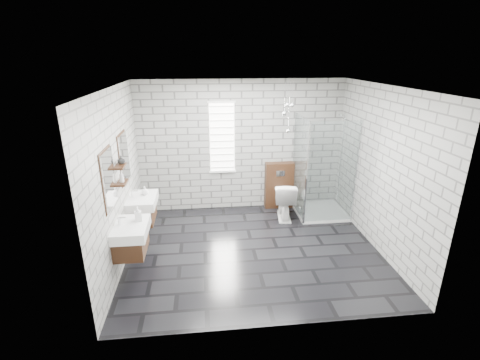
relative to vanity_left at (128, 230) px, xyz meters
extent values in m
cube|color=black|center=(1.91, 0.53, -0.77)|extent=(4.20, 3.60, 0.02)
cube|color=white|center=(1.91, 0.53, 1.95)|extent=(4.20, 3.60, 0.02)
cube|color=#9A9A95|center=(1.91, 2.34, 0.59)|extent=(4.20, 0.02, 2.70)
cube|color=#9A9A95|center=(1.91, -1.28, 0.59)|extent=(4.20, 0.02, 2.70)
cube|color=#9A9A95|center=(-0.20, 0.53, 0.59)|extent=(0.02, 3.60, 2.70)
cube|color=#9A9A95|center=(4.02, 0.53, 0.59)|extent=(0.02, 3.60, 2.70)
cube|color=#3B2112|center=(0.02, 0.00, -0.21)|extent=(0.42, 0.62, 0.30)
cube|color=silver|center=(0.22, 0.00, -0.18)|extent=(0.02, 0.35, 0.01)
cube|color=white|center=(0.04, 0.00, 0.02)|extent=(0.47, 0.70, 0.15)
cylinder|color=silver|center=(-0.11, 0.00, 0.15)|extent=(0.04, 0.04, 0.12)
cylinder|color=silver|center=(-0.06, 0.00, 0.20)|extent=(0.10, 0.02, 0.02)
cube|color=white|center=(-0.17, 0.00, 0.79)|extent=(0.03, 0.55, 0.80)
cube|color=#3B2112|center=(-0.19, 0.00, 0.79)|extent=(0.01, 0.59, 0.84)
cube|color=#3B2112|center=(0.02, 1.03, -0.21)|extent=(0.42, 0.62, 0.30)
cube|color=silver|center=(0.22, 1.03, -0.18)|extent=(0.02, 0.35, 0.01)
cube|color=white|center=(0.04, 1.03, 0.02)|extent=(0.47, 0.70, 0.15)
cylinder|color=silver|center=(-0.11, 1.03, 0.15)|extent=(0.04, 0.04, 0.12)
cylinder|color=silver|center=(-0.06, 1.03, 0.20)|extent=(0.10, 0.02, 0.02)
cube|color=white|center=(-0.17, 1.03, 0.79)|extent=(0.03, 0.55, 0.80)
cube|color=#3B2112|center=(-0.19, 1.03, 0.79)|extent=(0.01, 0.59, 0.84)
cube|color=#3B2112|center=(-0.12, 0.48, 0.56)|extent=(0.14, 0.30, 0.03)
cube|color=#3B2112|center=(-0.12, 0.48, 0.82)|extent=(0.14, 0.30, 0.03)
cube|color=white|center=(1.51, 2.31, 0.79)|extent=(0.50, 0.02, 1.40)
cube|color=white|center=(1.51, 2.30, 1.51)|extent=(0.56, 0.04, 0.04)
cube|color=white|center=(1.51, 2.30, 0.07)|extent=(0.56, 0.04, 0.04)
cube|color=white|center=(1.51, 2.29, 0.16)|extent=(0.48, 0.01, 0.02)
cube|color=white|center=(1.51, 2.29, 0.30)|extent=(0.48, 0.01, 0.02)
cube|color=white|center=(1.51, 2.29, 0.44)|extent=(0.48, 0.01, 0.02)
cube|color=white|center=(1.51, 2.29, 0.58)|extent=(0.48, 0.01, 0.02)
cube|color=white|center=(1.51, 2.29, 0.72)|extent=(0.48, 0.01, 0.02)
cube|color=white|center=(1.51, 2.29, 0.86)|extent=(0.48, 0.01, 0.02)
cube|color=white|center=(1.51, 2.29, 1.00)|extent=(0.48, 0.01, 0.02)
cube|color=white|center=(1.51, 2.29, 1.14)|extent=(0.48, 0.01, 0.02)
cube|color=white|center=(1.51, 2.29, 1.28)|extent=(0.48, 0.01, 0.03)
cube|color=white|center=(1.51, 2.29, 1.42)|extent=(0.48, 0.01, 0.03)
cube|color=#3B2112|center=(2.71, 2.23, -0.26)|extent=(0.60, 0.20, 1.00)
cube|color=silver|center=(2.71, 2.12, 0.04)|extent=(0.18, 0.01, 0.12)
cube|color=white|center=(3.51, 1.83, -0.73)|extent=(1.00, 1.00, 0.06)
cube|color=silver|center=(3.51, 1.34, 0.27)|extent=(1.00, 0.01, 2.00)
cube|color=silver|center=(3.02, 1.83, 0.27)|extent=(0.01, 1.00, 2.00)
cube|color=silver|center=(3.02, 1.34, 0.27)|extent=(0.03, 0.03, 2.00)
cube|color=silver|center=(3.99, 1.34, 0.27)|extent=(0.03, 0.03, 2.00)
cylinder|color=silver|center=(3.95, 2.03, 0.34)|extent=(0.02, 0.02, 1.80)
cylinder|color=silver|center=(3.87, 2.03, 1.26)|extent=(0.14, 0.14, 0.02)
sphere|color=silver|center=(2.66, 1.83, 1.34)|extent=(0.09, 0.09, 0.09)
cylinder|color=silver|center=(2.66, 1.83, 1.67)|extent=(0.01, 0.01, 0.56)
sphere|color=silver|center=(2.76, 1.85, 1.00)|extent=(0.09, 0.09, 0.09)
cylinder|color=silver|center=(2.76, 1.85, 1.49)|extent=(0.01, 0.01, 0.90)
sphere|color=silver|center=(2.74, 1.95, 1.48)|extent=(0.09, 0.09, 0.09)
cylinder|color=silver|center=(2.74, 1.95, 1.74)|extent=(0.01, 0.01, 0.41)
sphere|color=silver|center=(2.67, 1.90, 1.32)|extent=(0.09, 0.09, 0.09)
cylinder|color=silver|center=(2.67, 1.90, 1.65)|extent=(0.01, 0.01, 0.58)
sphere|color=silver|center=(2.82, 1.91, 1.48)|extent=(0.09, 0.09, 0.09)
cylinder|color=silver|center=(2.82, 1.91, 1.74)|extent=(0.01, 0.01, 0.42)
imported|color=white|center=(2.71, 1.71, -0.37)|extent=(0.53, 0.80, 0.76)
imported|color=#B2B2B2|center=(0.14, 0.11, 0.20)|extent=(0.12, 0.12, 0.22)
imported|color=#B2B2B2|center=(0.08, 1.12, 0.17)|extent=(0.15, 0.15, 0.15)
imported|color=#B2B2B2|center=(-0.11, 0.45, 0.67)|extent=(0.09, 0.09, 0.18)
imported|color=#B2B2B2|center=(-0.11, 0.55, 0.90)|extent=(0.14, 0.14, 0.12)
camera|label=1|loc=(1.11, -4.60, 2.39)|focal=26.00mm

